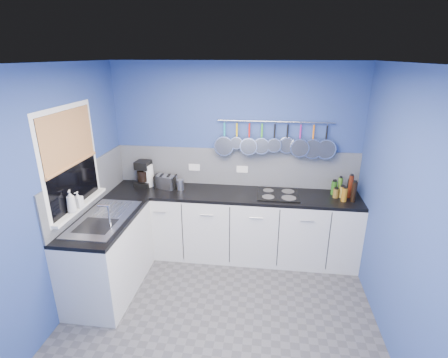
% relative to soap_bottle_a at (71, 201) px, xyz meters
% --- Properties ---
extents(floor, '(3.20, 3.00, 0.02)m').
position_rel_soap_bottle_a_xyz_m(floor, '(1.53, -0.12, -1.18)').
color(floor, '#47474C').
rests_on(floor, ground).
extents(ceiling, '(3.20, 3.00, 0.02)m').
position_rel_soap_bottle_a_xyz_m(ceiling, '(1.53, -0.12, 1.34)').
color(ceiling, white).
rests_on(ceiling, ground).
extents(wall_back, '(3.20, 0.02, 2.50)m').
position_rel_soap_bottle_a_xyz_m(wall_back, '(1.53, 1.39, 0.08)').
color(wall_back, navy).
rests_on(wall_back, ground).
extents(wall_front, '(3.20, 0.02, 2.50)m').
position_rel_soap_bottle_a_xyz_m(wall_front, '(1.53, -1.63, 0.08)').
color(wall_front, navy).
rests_on(wall_front, ground).
extents(wall_left, '(0.02, 3.00, 2.50)m').
position_rel_soap_bottle_a_xyz_m(wall_left, '(-0.08, -0.12, 0.08)').
color(wall_left, navy).
rests_on(wall_left, ground).
extents(wall_right, '(0.02, 3.00, 2.50)m').
position_rel_soap_bottle_a_xyz_m(wall_right, '(3.14, -0.12, 0.08)').
color(wall_right, navy).
rests_on(wall_right, ground).
extents(backsplash_back, '(3.20, 0.02, 0.50)m').
position_rel_soap_bottle_a_xyz_m(backsplash_back, '(1.53, 1.37, -0.02)').
color(backsplash_back, gray).
rests_on(backsplash_back, wall_back).
extents(backsplash_left, '(0.02, 1.80, 0.50)m').
position_rel_soap_bottle_a_xyz_m(backsplash_left, '(-0.06, 0.48, -0.02)').
color(backsplash_left, gray).
rests_on(backsplash_left, wall_left).
extents(cabinet_run_back, '(3.20, 0.60, 0.86)m').
position_rel_soap_bottle_a_xyz_m(cabinet_run_back, '(1.53, 1.08, -0.74)').
color(cabinet_run_back, silver).
rests_on(cabinet_run_back, ground).
extents(worktop_back, '(3.20, 0.60, 0.04)m').
position_rel_soap_bottle_a_xyz_m(worktop_back, '(1.53, 1.08, -0.29)').
color(worktop_back, black).
rests_on(worktop_back, cabinet_run_back).
extents(cabinet_run_left, '(0.60, 1.20, 0.86)m').
position_rel_soap_bottle_a_xyz_m(cabinet_run_left, '(0.23, 0.18, -0.74)').
color(cabinet_run_left, silver).
rests_on(cabinet_run_left, ground).
extents(worktop_left, '(0.60, 1.20, 0.04)m').
position_rel_soap_bottle_a_xyz_m(worktop_left, '(0.23, 0.18, -0.29)').
color(worktop_left, black).
rests_on(worktop_left, cabinet_run_left).
extents(window_frame, '(0.01, 1.00, 1.10)m').
position_rel_soap_bottle_a_xyz_m(window_frame, '(-0.05, 0.18, 0.38)').
color(window_frame, white).
rests_on(window_frame, wall_left).
extents(window_glass, '(0.01, 0.90, 1.00)m').
position_rel_soap_bottle_a_xyz_m(window_glass, '(-0.04, 0.18, 0.38)').
color(window_glass, black).
rests_on(window_glass, wall_left).
extents(bamboo_blind, '(0.01, 0.90, 0.55)m').
position_rel_soap_bottle_a_xyz_m(bamboo_blind, '(-0.03, 0.18, 0.61)').
color(bamboo_blind, '#C38244').
rests_on(bamboo_blind, wall_left).
extents(window_sill, '(0.10, 0.98, 0.03)m').
position_rel_soap_bottle_a_xyz_m(window_sill, '(-0.02, 0.18, -0.13)').
color(window_sill, white).
rests_on(window_sill, wall_left).
extents(sink_unit, '(0.50, 0.95, 0.01)m').
position_rel_soap_bottle_a_xyz_m(sink_unit, '(0.23, 0.18, -0.27)').
color(sink_unit, silver).
rests_on(sink_unit, worktop_left).
extents(mixer_tap, '(0.12, 0.08, 0.26)m').
position_rel_soap_bottle_a_xyz_m(mixer_tap, '(0.39, 0.00, -0.14)').
color(mixer_tap, silver).
rests_on(mixer_tap, worktop_left).
extents(socket_left, '(0.15, 0.01, 0.09)m').
position_rel_soap_bottle_a_xyz_m(socket_left, '(0.98, 1.36, -0.04)').
color(socket_left, white).
rests_on(socket_left, backsplash_back).
extents(socket_right, '(0.15, 0.01, 0.09)m').
position_rel_soap_bottle_a_xyz_m(socket_right, '(1.63, 1.36, -0.04)').
color(socket_right, white).
rests_on(socket_right, backsplash_back).
extents(pot_rail, '(1.45, 0.02, 0.02)m').
position_rel_soap_bottle_a_xyz_m(pot_rail, '(2.03, 1.33, 0.61)').
color(pot_rail, silver).
rests_on(pot_rail, wall_back).
extents(soap_bottle_a, '(0.12, 0.12, 0.24)m').
position_rel_soap_bottle_a_xyz_m(soap_bottle_a, '(0.00, 0.00, 0.00)').
color(soap_bottle_a, white).
rests_on(soap_bottle_a, window_sill).
extents(soap_bottle_b, '(0.09, 0.09, 0.17)m').
position_rel_soap_bottle_a_xyz_m(soap_bottle_b, '(0.00, 0.13, -0.03)').
color(soap_bottle_b, white).
rests_on(soap_bottle_b, window_sill).
extents(paper_towel, '(0.14, 0.14, 0.29)m').
position_rel_soap_bottle_a_xyz_m(paper_towel, '(0.39, 1.18, -0.12)').
color(paper_towel, white).
rests_on(paper_towel, worktop_back).
extents(coffee_maker, '(0.22, 0.24, 0.34)m').
position_rel_soap_bottle_a_xyz_m(coffee_maker, '(0.32, 1.18, -0.10)').
color(coffee_maker, black).
rests_on(coffee_maker, worktop_back).
extents(toaster, '(0.30, 0.23, 0.17)m').
position_rel_soap_bottle_a_xyz_m(toaster, '(0.63, 1.14, -0.18)').
color(toaster, silver).
rests_on(toaster, worktop_back).
extents(canister, '(0.10, 0.10, 0.14)m').
position_rel_soap_bottle_a_xyz_m(canister, '(0.84, 1.11, -0.20)').
color(canister, silver).
rests_on(canister, worktop_back).
extents(hob, '(0.52, 0.46, 0.01)m').
position_rel_soap_bottle_a_xyz_m(hob, '(2.11, 1.09, -0.26)').
color(hob, black).
rests_on(hob, worktop_back).
extents(pan_0, '(0.26, 0.09, 0.45)m').
position_rel_soap_bottle_a_xyz_m(pan_0, '(1.40, 1.32, 0.39)').
color(pan_0, silver).
rests_on(pan_0, pot_rail).
extents(pan_1, '(0.16, 0.09, 0.35)m').
position_rel_soap_bottle_a_xyz_m(pan_1, '(1.55, 1.32, 0.43)').
color(pan_1, silver).
rests_on(pan_1, pot_rail).
extents(pan_2, '(0.22, 0.13, 0.41)m').
position_rel_soap_bottle_a_xyz_m(pan_2, '(1.71, 1.32, 0.40)').
color(pan_2, silver).
rests_on(pan_2, pot_rail).
extents(pan_3, '(0.21, 0.11, 0.40)m').
position_rel_soap_bottle_a_xyz_m(pan_3, '(1.87, 1.32, 0.41)').
color(pan_3, silver).
rests_on(pan_3, pot_rail).
extents(pan_4, '(0.18, 0.11, 0.37)m').
position_rel_soap_bottle_a_xyz_m(pan_4, '(2.03, 1.32, 0.42)').
color(pan_4, silver).
rests_on(pan_4, pot_rail).
extents(pan_5, '(0.20, 0.06, 0.39)m').
position_rel_soap_bottle_a_xyz_m(pan_5, '(2.19, 1.32, 0.41)').
color(pan_5, silver).
rests_on(pan_5, pot_rail).
extents(pan_6, '(0.24, 0.10, 0.43)m').
position_rel_soap_bottle_a_xyz_m(pan_6, '(2.35, 1.32, 0.40)').
color(pan_6, silver).
rests_on(pan_6, pot_rail).
extents(pan_7, '(0.26, 0.08, 0.45)m').
position_rel_soap_bottle_a_xyz_m(pan_7, '(2.51, 1.32, 0.39)').
color(pan_7, silver).
rests_on(pan_7, pot_rail).
extents(pan_8, '(0.25, 0.09, 0.44)m').
position_rel_soap_bottle_a_xyz_m(pan_8, '(2.67, 1.32, 0.39)').
color(pan_8, silver).
rests_on(pan_8, pot_rail).
extents(condiment_0, '(0.05, 0.05, 0.21)m').
position_rel_soap_bottle_a_xyz_m(condiment_0, '(2.98, 1.19, -0.16)').
color(condiment_0, black).
rests_on(condiment_0, worktop_back).
extents(condiment_1, '(0.05, 0.05, 0.22)m').
position_rel_soap_bottle_a_xyz_m(condiment_1, '(2.87, 1.21, -0.16)').
color(condiment_1, '#3F721E').
rests_on(condiment_1, worktop_back).
extents(condiment_2, '(0.07, 0.07, 0.17)m').
position_rel_soap_bottle_a_xyz_m(condiment_2, '(2.80, 1.20, -0.18)').
color(condiment_2, '#265919').
rests_on(condiment_2, worktop_back).
extents(condiment_3, '(0.06, 0.06, 0.29)m').
position_rel_soap_bottle_a_xyz_m(condiment_3, '(2.98, 1.12, -0.13)').
color(condiment_3, '#4C190C').
rests_on(condiment_3, worktop_back).
extents(condiment_4, '(0.07, 0.07, 0.14)m').
position_rel_soap_bottle_a_xyz_m(condiment_4, '(2.89, 1.12, -0.20)').
color(condiment_4, olive).
rests_on(condiment_4, worktop_back).
extents(condiment_5, '(0.07, 0.07, 0.11)m').
position_rel_soap_bottle_a_xyz_m(condiment_5, '(2.81, 1.10, -0.21)').
color(condiment_5, brown).
rests_on(condiment_5, worktop_back).
extents(condiment_6, '(0.06, 0.06, 0.25)m').
position_rel_soap_bottle_a_xyz_m(condiment_6, '(3.00, 1.00, -0.15)').
color(condiment_6, black).
rests_on(condiment_6, worktop_back).
extents(condiment_7, '(0.07, 0.07, 0.17)m').
position_rel_soap_bottle_a_xyz_m(condiment_7, '(2.89, 1.00, -0.19)').
color(condiment_7, '#8C5914').
rests_on(condiment_7, worktop_back).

